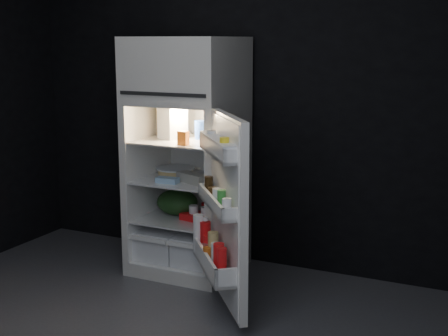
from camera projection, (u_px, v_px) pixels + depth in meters
The scene contains 16 objects.
wall_back at pixel (257, 94), 4.80m from camera, with size 4.00×0.00×2.70m, color black.
refrigerator at pixel (189, 148), 4.71m from camera, with size 0.76×0.71×1.78m.
fridge_door at pixel (223, 213), 3.92m from camera, with size 0.60×0.68×1.22m.
milk_jug at pixel (172, 123), 4.69m from camera, with size 0.17×0.17×0.24m, color white.
mayo_jar at pixel (201, 130), 4.66m from camera, with size 0.10×0.10×0.14m, color #2046B0.
jam_jar at pixel (216, 132), 4.60m from camera, with size 0.11×0.11×0.13m, color black.
amber_bottle at pixel (161, 121), 4.85m from camera, with size 0.07×0.07×0.22m, color #BC7B1E.
small_carton at pixel (183, 138), 4.41m from camera, with size 0.07×0.05×0.10m, color #C15916.
egg_carton at pixel (193, 178), 4.58m from camera, with size 0.26×0.10×0.07m, color gray.
pie at pixel (175, 171), 4.89m from camera, with size 0.27×0.27×0.04m, color tan.
flat_package at pixel (167, 180), 4.58m from camera, with size 0.16×0.08×0.04m, color #82A9CA.
wrapped_pkg at pixel (219, 175), 4.72m from camera, with size 0.12×0.10×0.05m, color beige.
produce_bag at pixel (177, 202), 4.83m from camera, with size 0.33×0.28×0.20m, color #193815.
yogurt_tray at pixel (201, 217), 4.68m from camera, with size 0.29×0.16×0.05m, color red.
small_can_red at pixel (206, 209), 4.84m from camera, with size 0.07×0.07×0.09m, color red.
small_can_silver at pixel (221, 209), 4.82m from camera, with size 0.07×0.07×0.09m, color #B8B9BD.
Camera 1 is at (1.86, -2.75, 1.76)m, focal length 50.00 mm.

